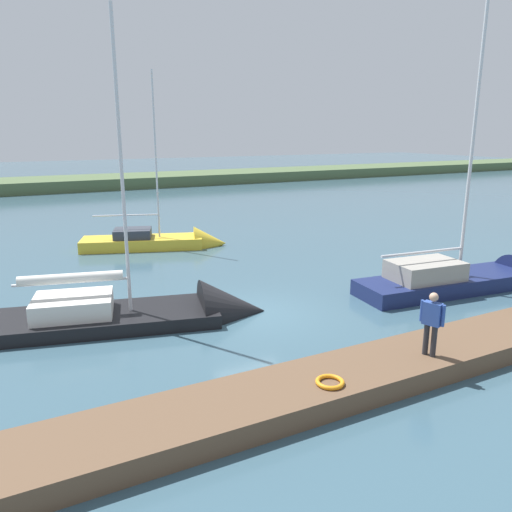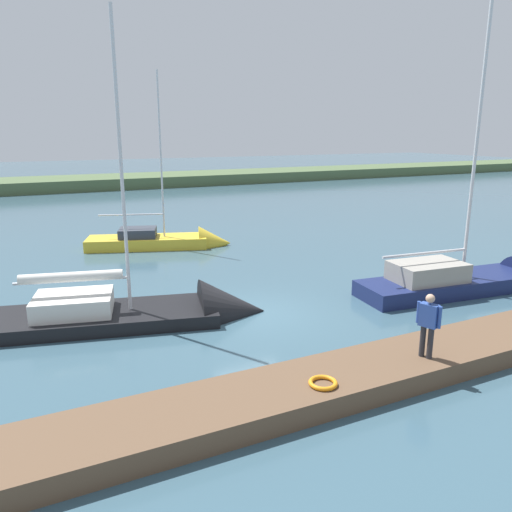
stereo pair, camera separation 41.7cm
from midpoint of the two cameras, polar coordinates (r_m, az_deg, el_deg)
name	(u,v)px [view 1 (the left image)]	position (r m, az deg, el deg)	size (l,w,h in m)	color
ground_plane	(257,314)	(16.94, -0.55, -6.75)	(200.00, 200.00, 0.00)	#385666
far_shoreline	(77,189)	(57.72, -20.22, 7.32)	(180.00, 8.00, 2.40)	#4C603D
dock_pier	(360,375)	(12.62, 10.98, -13.41)	(19.50, 2.02, 0.53)	brown
life_ring_buoy	(330,382)	(11.55, 7.50, -14.26)	(0.66, 0.66, 0.10)	orange
sailboat_far_left	(155,317)	(16.70, -12.34, -6.95)	(9.66, 4.55, 10.77)	black
sailboat_behind_pier	(165,244)	(26.93, -10.95, 1.39)	(7.82, 4.22, 9.87)	gold
sailboat_far_right	(469,282)	(21.36, 22.91, -2.75)	(9.11, 2.92, 11.56)	navy
person_on_dock	(432,320)	(13.10, 18.81, -7.00)	(0.36, 0.61, 1.67)	#28282D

